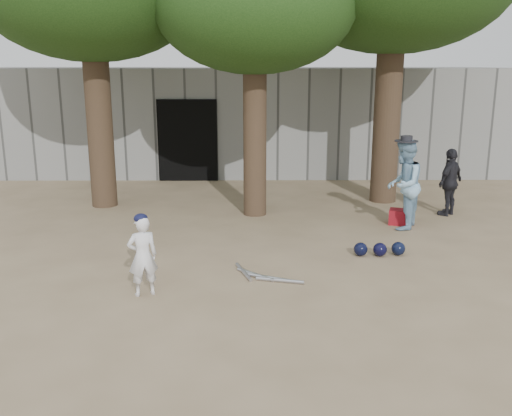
{
  "coord_description": "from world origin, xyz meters",
  "views": [
    {
      "loc": [
        0.54,
        -7.58,
        3.14
      ],
      "look_at": [
        0.6,
        1.0,
        0.95
      ],
      "focal_mm": 40.0,
      "sensor_mm": 36.0,
      "label": 1
    }
  ],
  "objects_px": {
    "spectator_blue": "(404,185)",
    "spectator_dark": "(450,182)",
    "red_bag": "(400,217)",
    "boy_player": "(143,256)"
  },
  "relations": [
    {
      "from": "boy_player",
      "to": "red_bag",
      "type": "distance_m",
      "value": 5.72
    },
    {
      "from": "spectator_blue",
      "to": "spectator_dark",
      "type": "distance_m",
      "value": 1.6
    },
    {
      "from": "spectator_blue",
      "to": "red_bag",
      "type": "relative_size",
      "value": 4.14
    },
    {
      "from": "red_bag",
      "to": "boy_player",
      "type": "bearing_deg",
      "value": -141.49
    },
    {
      "from": "spectator_dark",
      "to": "red_bag",
      "type": "xyz_separation_m",
      "value": [
        -1.2,
        -0.71,
        -0.56
      ]
    },
    {
      "from": "boy_player",
      "to": "red_bag",
      "type": "height_order",
      "value": "boy_player"
    },
    {
      "from": "spectator_dark",
      "to": "red_bag",
      "type": "relative_size",
      "value": 3.38
    },
    {
      "from": "boy_player",
      "to": "spectator_dark",
      "type": "relative_size",
      "value": 0.8
    },
    {
      "from": "spectator_blue",
      "to": "spectator_dark",
      "type": "bearing_deg",
      "value": 152.5
    },
    {
      "from": "spectator_dark",
      "to": "red_bag",
      "type": "height_order",
      "value": "spectator_dark"
    }
  ]
}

